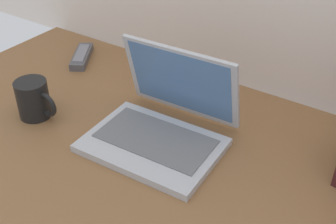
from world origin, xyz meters
name	(u,v)px	position (x,y,z in m)	size (l,w,h in m)	color
desk	(184,167)	(0.00, 0.00, 0.01)	(1.60, 0.76, 0.03)	brown
laptop	(162,123)	(-0.09, 0.05, 0.08)	(0.32, 0.29, 0.21)	#B2B5BA
coffee_mug	(34,99)	(-0.42, -0.06, 0.08)	(0.12, 0.08, 0.10)	black
remote_control_near	(82,56)	(-0.54, 0.24, 0.04)	(0.12, 0.16, 0.02)	#4C4C51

